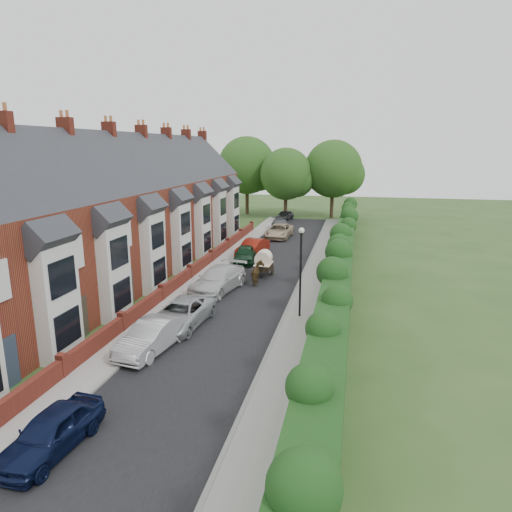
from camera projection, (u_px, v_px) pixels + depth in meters
The scene contains 24 objects.
ground at pixel (221, 341), 22.61m from camera, with size 140.00×140.00×0.00m, color #2D4C1E.
road at pixel (258, 279), 33.15m from camera, with size 6.00×58.00×0.02m, color black.
pavement_hedge_side at pixel (315, 282), 32.29m from camera, with size 2.20×58.00×0.12m, color #989590.
pavement_house_side at pixel (208, 275), 33.95m from camera, with size 1.70×58.00×0.12m, color #989590.
kerb_hedge_side at pixel (300, 281), 32.50m from camera, with size 0.18×58.00×0.13m, color gray.
kerb_house_side at pixel (218, 276), 33.78m from camera, with size 0.18×58.00×0.13m, color gray.
hedge at pixel (341, 262), 31.55m from camera, with size 2.10×58.00×2.85m.
terrace_row at pixel (117, 216), 33.31m from camera, with size 9.05×40.50×11.50m.
garden_wall_row at pixel (190, 273), 33.11m from camera, with size 0.35×40.35×1.10m.
lamppost at pixel (301, 261), 24.92m from camera, with size 0.32×0.32×5.16m.
tree_far_left at pixel (289, 175), 59.88m from camera, with size 7.14×6.80×9.29m.
tree_far_right at pixel (336, 170), 60.37m from camera, with size 7.98×7.60×10.31m.
tree_far_back at pixel (250, 167), 63.76m from camera, with size 8.40×8.00×10.82m.
car_navy at pixel (51, 432), 14.32m from camera, with size 1.58×3.93×1.34m, color black.
car_silver_a at pixel (152, 336), 21.38m from camera, with size 1.54×4.42×1.46m, color #A9A9AD.
car_silver_b at pixel (181, 314), 24.33m from camera, with size 2.33×5.05×1.40m, color #A7AAAE.
car_white at pixel (218, 280), 30.29m from camera, with size 2.23×5.48×1.59m, color silver.
car_green at pixel (245, 254), 37.82m from camera, with size 1.64×4.08×1.39m, color black.
car_red at pixel (253, 247), 40.25m from camera, with size 1.53×4.39×1.45m, color maroon.
car_beige at pixel (279, 231), 48.07m from camera, with size 2.39×5.18×1.44m, color #C1A98B.
car_grey at pixel (280, 226), 51.53m from camera, with size 1.95×4.79×1.39m, color #505257.
car_black at pixel (285, 215), 59.64m from camera, with size 1.50×3.72×1.27m, color black.
horse at pixel (258, 273), 31.81m from camera, with size 0.84×1.85×1.56m, color #4A371B.
horse_cart at pixel (264, 262), 33.63m from camera, with size 1.24×2.74×1.98m.
Camera 1 is at (6.20, -20.13, 9.41)m, focal length 32.00 mm.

